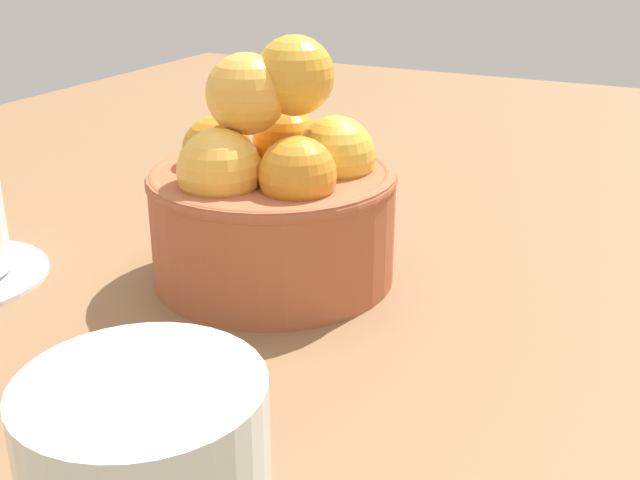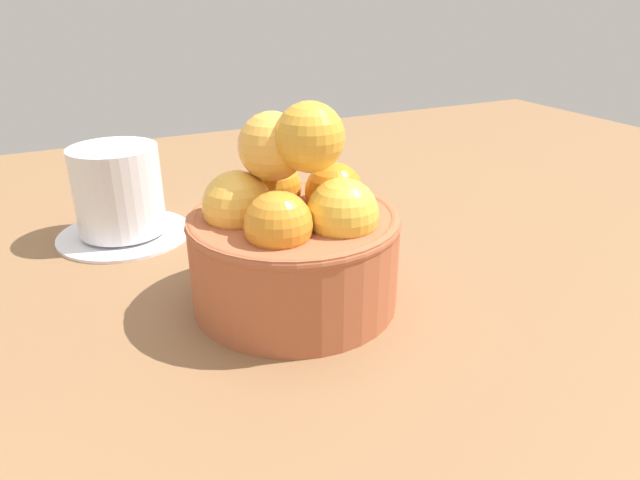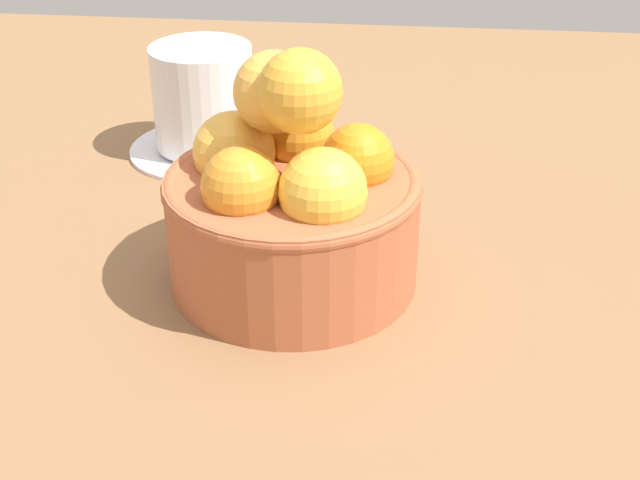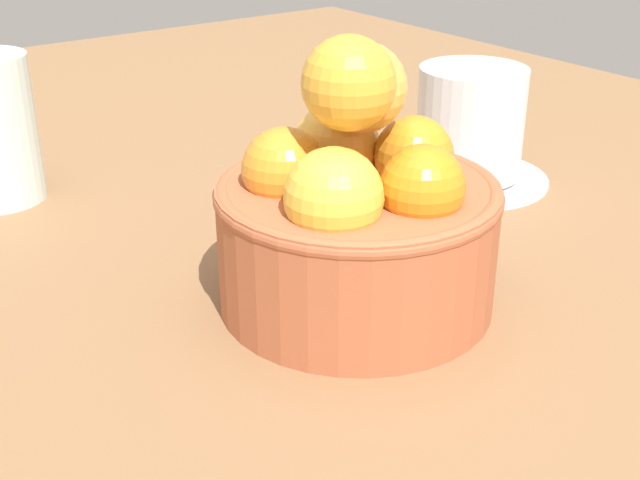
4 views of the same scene
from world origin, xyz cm
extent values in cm
cube|color=brown|center=(0.00, 0.00, -1.65)|extent=(148.85, 109.32, 3.31)
cylinder|color=#AD5938|center=(0.00, 0.00, 3.49)|extent=(15.07, 15.07, 6.98)
torus|color=#AD5938|center=(0.00, 0.00, 6.58)|extent=(15.27, 15.27, 1.00)
sphere|color=orange|center=(0.16, 3.87, 7.79)|extent=(4.37, 4.37, 4.37)
sphere|color=#F9B543|center=(-3.63, 1.35, 7.79)|extent=(4.95, 4.95, 4.95)
sphere|color=orange|center=(-2.41, -3.04, 7.79)|extent=(4.47, 4.47, 4.47)
sphere|color=gold|center=(2.14, -3.23, 7.79)|extent=(4.90, 4.90, 4.90)
sphere|color=orange|center=(3.73, 1.04, 7.79)|extent=(4.35, 4.35, 4.35)
sphere|color=#F9AF44|center=(-1.05, 0.98, 11.80)|extent=(4.73, 4.73, 4.73)
sphere|color=gold|center=(0.70, -1.27, 12.75)|extent=(4.66, 4.66, 4.66)
cylinder|color=white|center=(-9.54, 18.30, 0.30)|extent=(12.28, 12.28, 0.60)
cylinder|color=white|center=(-9.54, 18.30, 4.60)|extent=(7.90, 7.90, 8.00)
camera|label=1|loc=(-40.56, -23.19, 21.27)|focal=45.08mm
camera|label=2|loc=(-14.96, -34.35, 21.91)|focal=32.04mm
camera|label=3|loc=(6.57, -45.95, 29.62)|focal=49.81mm
camera|label=4|loc=(31.66, -25.75, 23.25)|focal=46.96mm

